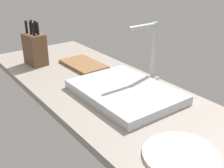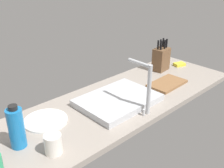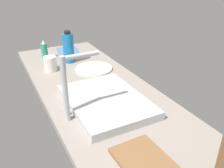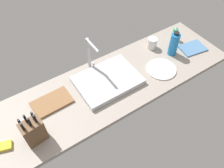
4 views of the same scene
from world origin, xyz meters
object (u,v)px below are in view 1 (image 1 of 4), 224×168
(knife_block, at_px, (35,49))
(cutting_board, at_px, (83,64))
(faucet, at_px, (151,48))
(dinner_plate, at_px, (181,155))
(dish_sponge, at_px, (33,52))
(sink_basin, at_px, (125,92))

(knife_block, bearing_deg, cutting_board, 41.18)
(faucet, height_order, dinner_plate, faucet)
(dish_sponge, bearing_deg, faucet, 20.05)
(dish_sponge, bearing_deg, cutting_board, 21.71)
(knife_block, distance_m, cutting_board, 0.29)
(faucet, distance_m, knife_block, 0.70)
(dinner_plate, bearing_deg, faucet, 146.56)
(knife_block, distance_m, dish_sponge, 0.22)
(sink_basin, relative_size, dish_sponge, 5.34)
(sink_basin, distance_m, knife_block, 0.66)
(dinner_plate, height_order, dish_sponge, dish_sponge)
(knife_block, xyz_separation_m, dish_sponge, (-0.19, 0.05, -0.08))
(dinner_plate, bearing_deg, knife_block, -178.52)
(dish_sponge, bearing_deg, knife_block, -15.74)
(knife_block, height_order, cutting_board, knife_block)
(sink_basin, xyz_separation_m, dinner_plate, (0.44, -0.13, -0.01))
(sink_basin, relative_size, dinner_plate, 1.98)
(sink_basin, height_order, knife_block, knife_block)
(faucet, height_order, cutting_board, faucet)
(sink_basin, height_order, dish_sponge, sink_basin)
(cutting_board, bearing_deg, faucet, 18.46)
(dinner_plate, bearing_deg, cutting_board, 168.58)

